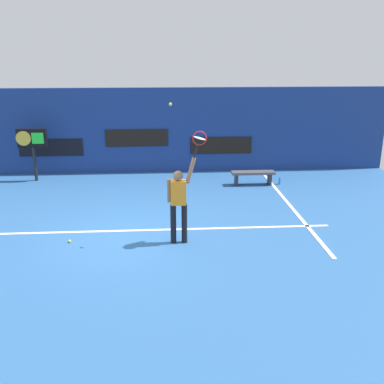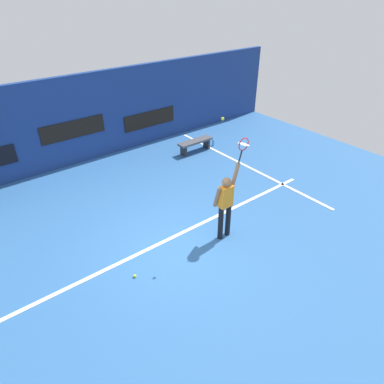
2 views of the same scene
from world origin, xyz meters
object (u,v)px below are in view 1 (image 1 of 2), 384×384
court_bench (253,175)px  water_bottle (280,181)px  tennis_ball (170,104)px  tennis_player (179,200)px  scoreboard_clock (32,140)px  spare_ball (70,241)px  tennis_racket (199,140)px

court_bench → water_bottle: court_bench is taller
tennis_ball → water_bottle: size_ratio=0.28×
tennis_player → court_bench: size_ratio=1.42×
scoreboard_clock → spare_ball: (2.13, -5.21, -1.34)m
tennis_player → water_bottle: (3.48, 4.38, -0.89)m
tennis_player → court_bench: bearing=59.4°
court_bench → tennis_ball: bearing=-122.5°
tennis_racket → water_bottle: size_ratio=2.61×
tennis_ball → court_bench: (2.73, 4.30, -2.77)m
tennis_player → spare_ball: bearing=176.7°
tennis_racket → scoreboard_clock: size_ratio=0.36×
court_bench → spare_ball: court_bench is taller
tennis_player → tennis_ball: size_ratio=29.15×
scoreboard_clock → court_bench: 7.35m
tennis_player → scoreboard_clock: 7.09m
court_bench → tennis_player: bearing=-120.6°
water_bottle → scoreboard_clock: bearing=173.1°
spare_ball → tennis_racket: bearing=-2.9°
spare_ball → scoreboard_clock: bearing=112.3°
tennis_player → tennis_racket: tennis_racket is taller
tennis_ball → spare_ball: (-2.34, 0.07, -3.07)m
tennis_ball → scoreboard_clock: (-4.47, 5.28, -1.73)m
tennis_racket → tennis_ball: 0.96m
tennis_racket → court_bench: bearing=64.0°
water_bottle → tennis_racket: bearing=-124.6°
water_bottle → spare_ball: 7.31m
court_bench → tennis_racket: bearing=-116.0°
scoreboard_clock → court_bench: scoreboard_clock is taller
tennis_ball → spare_ball: tennis_ball is taller
tennis_player → tennis_ball: (-0.15, 0.08, 2.10)m
tennis_racket → court_bench: 5.28m
tennis_racket → scoreboard_clock: bearing=133.4°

